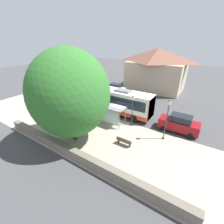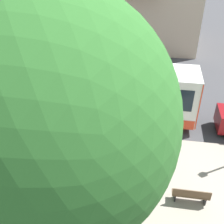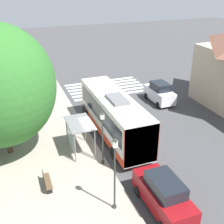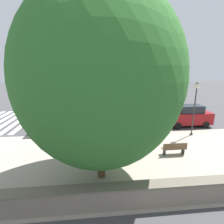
# 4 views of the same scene
# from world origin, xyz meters

# --- Properties ---
(ground_plane) EXTENTS (120.00, 120.00, 0.00)m
(ground_plane) POSITION_xyz_m (0.00, 0.00, 0.00)
(ground_plane) COLOR #424244
(ground_plane) RESTS_ON ground
(sidewalk_plaza) EXTENTS (9.00, 44.00, 0.02)m
(sidewalk_plaza) POSITION_xyz_m (-4.50, 0.00, 0.01)
(sidewalk_plaza) COLOR #9E9384
(sidewalk_plaza) RESTS_ON ground
(background_building) EXTENTS (8.31, 11.74, 8.35)m
(background_building) POSITION_xyz_m (16.32, 1.17, 4.29)
(background_building) COLOR #C6B293
(background_building) RESTS_ON ground
(bus) EXTENTS (2.59, 10.01, 3.69)m
(bus) POSITION_xyz_m (1.74, 1.73, 1.90)
(bus) COLOR silver
(bus) RESTS_ON ground
(bus_shelter) EXTENTS (1.75, 2.82, 2.41)m
(bus_shelter) POSITION_xyz_m (-1.51, 0.54, 2.01)
(bus_shelter) COLOR slate
(bus_shelter) RESTS_ON ground
(pedestrian) EXTENTS (0.34, 0.22, 1.68)m
(pedestrian) POSITION_xyz_m (0.20, 5.21, 0.99)
(pedestrian) COLOR #2D3347
(pedestrian) RESTS_ON ground
(bench) EXTENTS (0.40, 1.64, 0.88)m
(bench) POSITION_xyz_m (-4.41, -2.65, 0.48)
(bench) COLOR brown
(bench) RESTS_ON ground
(street_lamp_near) EXTENTS (0.28, 0.28, 3.99)m
(street_lamp_near) POSITION_xyz_m (-0.33, -1.51, 2.38)
(street_lamp_near) COLOR #2D332D
(street_lamp_near) RESTS_ON ground
(shade_tree) EXTENTS (7.67, 7.67, 9.43)m
(shade_tree) POSITION_xyz_m (-6.34, 2.30, 5.21)
(shade_tree) COLOR brown
(shade_tree) RESTS_ON ground
(parked_car_far_lane) EXTENTS (1.82, 3.90, 2.15)m
(parked_car_far_lane) POSITION_xyz_m (8.68, 6.48, 1.03)
(parked_car_far_lane) COLOR silver
(parked_car_far_lane) RESTS_ON ground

